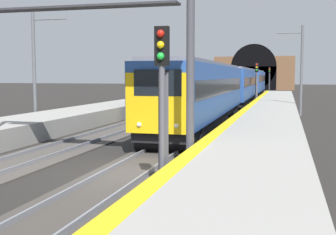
{
  "coord_description": "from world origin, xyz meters",
  "views": [
    {
      "loc": [
        -13.92,
        -5.07,
        3.33
      ],
      "look_at": [
        7.12,
        0.53,
        1.27
      ],
      "focal_mm": 47.56,
      "sensor_mm": 36.0,
      "label": 1
    }
  ],
  "objects_px": {
    "train_adjacent_platform": "(199,86)",
    "catenary_mast_far": "(35,67)",
    "train_main_approaching": "(239,85)",
    "catenary_mast_near": "(301,70)",
    "railway_signal_mid": "(257,79)",
    "overhead_signal_gantry": "(77,29)",
    "railway_signal_near": "(162,94)",
    "railway_signal_far": "(269,77)"
  },
  "relations": [
    {
      "from": "train_adjacent_platform",
      "to": "catenary_mast_far",
      "type": "relative_size",
      "value": 5.29
    },
    {
      "from": "train_main_approaching",
      "to": "train_adjacent_platform",
      "type": "distance_m",
      "value": 4.9
    },
    {
      "from": "train_main_approaching",
      "to": "catenary_mast_near",
      "type": "height_order",
      "value": "catenary_mast_near"
    },
    {
      "from": "railway_signal_mid",
      "to": "overhead_signal_gantry",
      "type": "height_order",
      "value": "overhead_signal_gantry"
    },
    {
      "from": "train_main_approaching",
      "to": "catenary_mast_far",
      "type": "height_order",
      "value": "catenary_mast_far"
    },
    {
      "from": "railway_signal_near",
      "to": "railway_signal_mid",
      "type": "relative_size",
      "value": 0.98
    },
    {
      "from": "railway_signal_near",
      "to": "railway_signal_far",
      "type": "distance_m",
      "value": 77.15
    },
    {
      "from": "railway_signal_near",
      "to": "overhead_signal_gantry",
      "type": "bearing_deg",
      "value": -128.76
    },
    {
      "from": "catenary_mast_far",
      "to": "train_adjacent_platform",
      "type": "bearing_deg",
      "value": -14.12
    },
    {
      "from": "train_adjacent_platform",
      "to": "train_main_approaching",
      "type": "bearing_deg",
      "value": 73.78
    },
    {
      "from": "train_main_approaching",
      "to": "railway_signal_mid",
      "type": "bearing_deg",
      "value": 131.22
    },
    {
      "from": "train_main_approaching",
      "to": "railway_signal_far",
      "type": "distance_m",
      "value": 39.58
    },
    {
      "from": "catenary_mast_near",
      "to": "overhead_signal_gantry",
      "type": "bearing_deg",
      "value": 159.84
    },
    {
      "from": "railway_signal_mid",
      "to": "catenary_mast_near",
      "type": "height_order",
      "value": "catenary_mast_near"
    },
    {
      "from": "railway_signal_far",
      "to": "overhead_signal_gantry",
      "type": "xyz_separation_m",
      "value": [
        -73.81,
        4.15,
        2.01
      ]
    },
    {
      "from": "railway_signal_far",
      "to": "catenary_mast_far",
      "type": "distance_m",
      "value": 64.05
    },
    {
      "from": "railway_signal_mid",
      "to": "overhead_signal_gantry",
      "type": "relative_size",
      "value": 0.54
    },
    {
      "from": "train_adjacent_platform",
      "to": "railway_signal_mid",
      "type": "xyz_separation_m",
      "value": [
        0.24,
        -6.5,
        0.73
      ]
    },
    {
      "from": "catenary_mast_far",
      "to": "railway_signal_mid",
      "type": "bearing_deg",
      "value": -27.06
    },
    {
      "from": "overhead_signal_gantry",
      "to": "catenary_mast_far",
      "type": "relative_size",
      "value": 1.16
    },
    {
      "from": "railway_signal_near",
      "to": "catenary_mast_near",
      "type": "distance_m",
      "value": 26.99
    },
    {
      "from": "train_main_approaching",
      "to": "railway_signal_far",
      "type": "height_order",
      "value": "railway_signal_far"
    },
    {
      "from": "train_adjacent_platform",
      "to": "railway_signal_mid",
      "type": "bearing_deg",
      "value": 92.14
    },
    {
      "from": "train_adjacent_platform",
      "to": "railway_signal_near",
      "type": "distance_m",
      "value": 39.52
    },
    {
      "from": "railway_signal_mid",
      "to": "railway_signal_near",
      "type": "bearing_deg",
      "value": 0.0
    },
    {
      "from": "railway_signal_mid",
      "to": "railway_signal_far",
      "type": "relative_size",
      "value": 0.96
    },
    {
      "from": "train_adjacent_platform",
      "to": "railway_signal_far",
      "type": "xyz_separation_m",
      "value": [
        38.17,
        -6.5,
        0.84
      ]
    },
    {
      "from": "train_adjacent_platform",
      "to": "railway_signal_near",
      "type": "height_order",
      "value": "train_adjacent_platform"
    },
    {
      "from": "train_main_approaching",
      "to": "catenary_mast_near",
      "type": "xyz_separation_m",
      "value": [
        -10.99,
        -6.2,
        1.47
      ]
    },
    {
      "from": "train_main_approaching",
      "to": "catenary_mast_far",
      "type": "bearing_deg",
      "value": -25.6
    },
    {
      "from": "train_main_approaching",
      "to": "train_adjacent_platform",
      "type": "height_order",
      "value": "train_adjacent_platform"
    },
    {
      "from": "railway_signal_near",
      "to": "railway_signal_mid",
      "type": "bearing_deg",
      "value": -180.0
    },
    {
      "from": "train_main_approaching",
      "to": "railway_signal_far",
      "type": "relative_size",
      "value": 12.99
    },
    {
      "from": "train_adjacent_platform",
      "to": "overhead_signal_gantry",
      "type": "relative_size",
      "value": 4.55
    },
    {
      "from": "overhead_signal_gantry",
      "to": "catenary_mast_near",
      "type": "xyz_separation_m",
      "value": [
        23.28,
        -8.55,
        -1.21
      ]
    },
    {
      "from": "train_adjacent_platform",
      "to": "overhead_signal_gantry",
      "type": "xyz_separation_m",
      "value": [
        -35.64,
        -2.35,
        2.85
      ]
    },
    {
      "from": "train_main_approaching",
      "to": "catenary_mast_far",
      "type": "relative_size",
      "value": 8.55
    },
    {
      "from": "train_adjacent_platform",
      "to": "railway_signal_near",
      "type": "bearing_deg",
      "value": 9.53
    },
    {
      "from": "train_main_approaching",
      "to": "catenary_mast_near",
      "type": "distance_m",
      "value": 12.71
    },
    {
      "from": "train_main_approaching",
      "to": "overhead_signal_gantry",
      "type": "height_order",
      "value": "overhead_signal_gantry"
    },
    {
      "from": "train_main_approaching",
      "to": "train_adjacent_platform",
      "type": "bearing_deg",
      "value": -106.78
    },
    {
      "from": "railway_signal_mid",
      "to": "railway_signal_far",
      "type": "bearing_deg",
      "value": -180.0
    }
  ]
}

